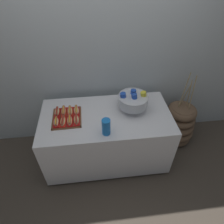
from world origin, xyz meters
TOP-DOWN VIEW (x-y plane):
  - ground_plane at (0.00, 0.00)m, footprint 10.00×10.00m
  - back_wall at (0.00, 0.55)m, footprint 6.00×0.10m
  - buffet_table at (0.00, 0.00)m, footprint 1.56×0.79m
  - floor_vase at (1.08, 0.21)m, footprint 0.48×0.48m
  - serving_tray at (-0.46, 0.01)m, footprint 0.34×0.37m
  - hot_dog_0 at (-0.57, -0.08)m, footprint 0.08×0.16m
  - hot_dog_1 at (-0.49, -0.08)m, footprint 0.07×0.17m
  - hot_dog_2 at (-0.42, -0.07)m, footprint 0.08×0.17m
  - hot_dog_3 at (-0.34, -0.07)m, footprint 0.08×0.17m
  - hot_dog_4 at (-0.57, 0.09)m, footprint 0.07×0.16m
  - hot_dog_5 at (-0.49, 0.09)m, footprint 0.07×0.18m
  - hot_dog_6 at (-0.42, 0.09)m, footprint 0.08×0.18m
  - hot_dog_7 at (-0.34, 0.09)m, footprint 0.08×0.17m
  - punch_bowl at (0.33, 0.08)m, footprint 0.36×0.36m
  - cup_stack at (-0.02, -0.28)m, footprint 0.09×0.09m

SIDE VIEW (x-z plane):
  - ground_plane at x=0.00m, z-range 0.00..0.00m
  - floor_vase at x=1.08m, z-range -0.26..0.86m
  - buffet_table at x=0.00m, z-range 0.02..0.80m
  - serving_tray at x=-0.46m, z-range 0.78..0.79m
  - hot_dog_0 at x=-0.57m, z-range 0.78..0.84m
  - hot_dog_6 at x=-0.42m, z-range 0.78..0.84m
  - hot_dog_1 at x=-0.49m, z-range 0.78..0.84m
  - hot_dog_7 at x=-0.34m, z-range 0.78..0.84m
  - hot_dog_2 at x=-0.42m, z-range 0.78..0.84m
  - hot_dog_4 at x=-0.57m, z-range 0.78..0.84m
  - hot_dog_5 at x=-0.49m, z-range 0.78..0.84m
  - hot_dog_3 at x=-0.34m, z-range 0.78..0.85m
  - cup_stack at x=-0.02m, z-range 0.78..0.97m
  - punch_bowl at x=0.33m, z-range 0.79..1.04m
  - back_wall at x=0.00m, z-range 0.00..2.60m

